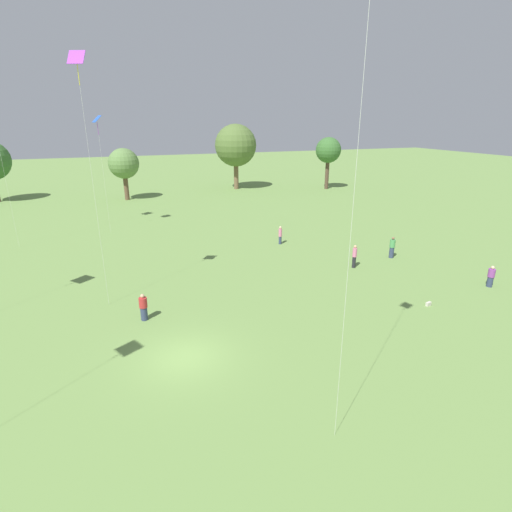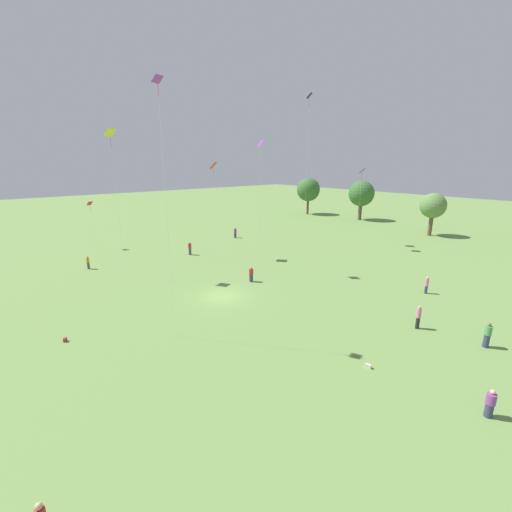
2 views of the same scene
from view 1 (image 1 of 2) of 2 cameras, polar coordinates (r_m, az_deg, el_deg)
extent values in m
plane|color=#6B8E47|center=(21.10, -10.06, -14.05)|extent=(240.00, 240.00, 0.00)
cylinder|color=brown|center=(62.54, -18.05, 9.30)|extent=(0.67, 0.67, 3.66)
sphere|color=#5B7F42|center=(62.11, -18.37, 12.44)|extent=(4.33, 4.33, 4.33)
cylinder|color=brown|center=(69.15, -2.85, 11.46)|extent=(0.78, 0.78, 4.64)
sphere|color=#516B33|center=(68.68, -2.92, 15.51)|extent=(6.87, 6.87, 6.87)
cylinder|color=brown|center=(70.17, 10.10, 11.40)|extent=(0.63, 0.63, 4.87)
sphere|color=#38662D|center=(69.77, 10.30, 14.66)|extent=(4.19, 4.19, 4.19)
cylinder|color=#333D5B|center=(36.38, 18.79, 0.49)|extent=(0.55, 0.55, 0.95)
cylinder|color=#4C9956|center=(36.15, 18.93, 1.71)|extent=(0.65, 0.65, 0.67)
sphere|color=brown|center=(36.02, 19.00, 2.40)|extent=(0.24, 0.24, 0.24)
cylinder|color=#333D5B|center=(24.94, -15.69, -7.90)|extent=(0.57, 0.57, 0.83)
cylinder|color=#B72D2D|center=(24.63, -15.84, -6.41)|extent=(0.67, 0.67, 0.60)
sphere|color=tan|center=(24.45, -15.93, -5.52)|extent=(0.24, 0.24, 0.24)
cylinder|color=#232328|center=(33.10, 13.82, -0.85)|extent=(0.41, 0.41, 0.93)
cylinder|color=pink|center=(32.84, 13.93, 0.50)|extent=(0.48, 0.48, 0.73)
sphere|color=tan|center=(32.69, 13.99, 1.31)|extent=(0.24, 0.24, 0.24)
cylinder|color=#333D5B|center=(38.33, 3.47, 2.28)|extent=(0.29, 0.29, 0.76)
cylinder|color=pink|center=(38.12, 3.49, 3.36)|extent=(0.34, 0.34, 0.75)
sphere|color=beige|center=(37.99, 3.50, 4.08)|extent=(0.24, 0.24, 0.24)
cylinder|color=#333D5B|center=(33.12, 30.42, -3.18)|extent=(0.50, 0.50, 0.75)
cylinder|color=purple|center=(32.91, 30.62, -2.10)|extent=(0.59, 0.59, 0.59)
sphere|color=beige|center=(32.78, 30.74, -1.42)|extent=(0.24, 0.24, 0.24)
cube|color=purple|center=(25.54, -24.32, 24.49)|extent=(1.02, 0.84, 0.73)
cylinder|color=yellow|center=(25.45, -24.04, 22.65)|extent=(0.04, 0.04, 1.13)
cylinder|color=silver|center=(25.69, -22.12, 8.34)|extent=(0.01, 0.01, 14.51)
cube|color=blue|center=(43.87, -21.81, 17.72)|extent=(0.98, 1.13, 0.66)
cylinder|color=purple|center=(43.88, -21.66, 16.57)|extent=(0.04, 0.04, 1.20)
cylinder|color=silver|center=(44.24, -20.90, 10.38)|extent=(0.01, 0.01, 11.38)
cylinder|color=silver|center=(12.78, 13.67, 6.51)|extent=(0.01, 0.01, 17.52)
cube|color=beige|center=(28.13, 23.41, -6.30)|extent=(0.41, 0.24, 0.25)
camera|label=2|loc=(28.64, 70.86, 9.05)|focal=24.00mm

